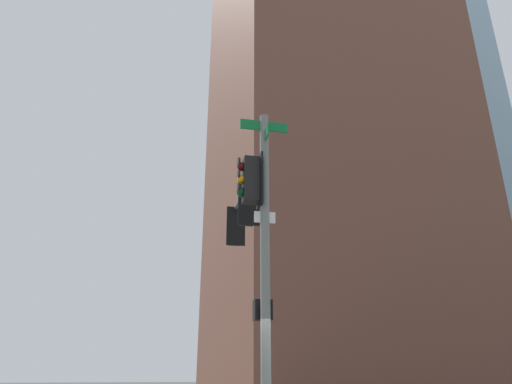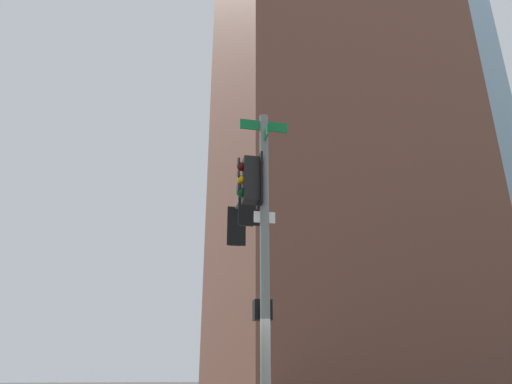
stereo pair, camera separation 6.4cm
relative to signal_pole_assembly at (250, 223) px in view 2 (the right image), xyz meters
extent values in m
cylinder|color=slate|center=(-1.34, 0.03, -1.36)|extent=(0.20, 0.20, 6.98)
cylinder|color=slate|center=(1.23, -0.14, 1.23)|extent=(5.14, 0.45, 0.12)
cylinder|color=slate|center=(-0.41, -0.03, 0.78)|extent=(1.04, 0.15, 0.75)
cube|color=#0F6B33|center=(-1.34, 0.03, 1.88)|extent=(0.10, 1.09, 0.24)
cube|color=#0F6B33|center=(-1.34, 0.03, 1.58)|extent=(0.81, 0.08, 0.24)
cube|color=white|center=(-1.34, 0.03, -0.28)|extent=(0.06, 0.45, 0.24)
cube|color=black|center=(0.64, -0.10, 0.67)|extent=(0.36, 0.36, 1.00)
cube|color=black|center=(0.45, -0.09, 0.67)|extent=(0.07, 0.55, 1.16)
sphere|color=#470A07|center=(0.84, -0.11, 0.97)|extent=(0.20, 0.20, 0.20)
cylinder|color=black|center=(0.90, -0.12, 1.06)|extent=(0.05, 0.23, 0.23)
sphere|color=#4C330A|center=(0.84, -0.11, 0.67)|extent=(0.20, 0.20, 0.20)
cylinder|color=black|center=(0.90, -0.12, 0.76)|extent=(0.05, 0.23, 0.23)
sphere|color=green|center=(0.84, -0.11, 0.37)|extent=(0.20, 0.20, 0.20)
cylinder|color=black|center=(0.90, -0.12, 0.46)|extent=(0.05, 0.23, 0.23)
cube|color=black|center=(2.61, -0.22, 0.67)|extent=(0.36, 0.36, 1.00)
cube|color=black|center=(2.42, -0.21, 0.67)|extent=(0.07, 0.55, 1.16)
sphere|color=#470A07|center=(2.81, -0.24, 0.97)|extent=(0.20, 0.20, 0.20)
cylinder|color=black|center=(2.88, -0.24, 1.06)|extent=(0.05, 0.23, 0.23)
sphere|color=#F29E0C|center=(2.81, -0.24, 0.67)|extent=(0.20, 0.20, 0.20)
cylinder|color=black|center=(2.88, -0.24, 0.76)|extent=(0.05, 0.23, 0.23)
sphere|color=#0A3819|center=(2.81, -0.24, 0.37)|extent=(0.20, 0.20, 0.20)
cylinder|color=black|center=(2.88, -0.24, 0.46)|extent=(0.05, 0.23, 0.23)
cube|color=black|center=(-1.32, 0.32, 0.53)|extent=(0.36, 0.36, 1.00)
cube|color=black|center=(-1.33, 0.13, 0.53)|extent=(0.55, 0.07, 1.16)
sphere|color=#470A07|center=(-1.31, 0.53, 0.83)|extent=(0.20, 0.20, 0.20)
cylinder|color=black|center=(-1.30, 0.59, 0.92)|extent=(0.23, 0.05, 0.23)
sphere|color=#F29E0C|center=(-1.31, 0.53, 0.53)|extent=(0.20, 0.20, 0.20)
cylinder|color=black|center=(-1.30, 0.59, 0.62)|extent=(0.23, 0.05, 0.23)
sphere|color=#0A3819|center=(-1.31, 0.53, 0.23)|extent=(0.20, 0.20, 0.20)
cylinder|color=black|center=(-1.30, 0.59, 0.32)|extent=(0.23, 0.05, 0.23)
cube|color=black|center=(-1.09, 0.01, -2.15)|extent=(0.27, 0.38, 0.40)
cube|color=#EA5914|center=(-0.96, 0.00, -2.15)|extent=(0.04, 0.25, 0.28)
cube|color=brown|center=(27.58, -14.75, 20.79)|extent=(21.31, 20.16, 51.28)
cube|color=brown|center=(32.57, -16.92, 13.48)|extent=(21.02, 16.56, 36.67)
cube|color=#8CB2C6|center=(44.88, -28.81, 30.19)|extent=(24.68, 31.42, 70.08)
camera|label=1|loc=(-10.21, 2.66, -3.34)|focal=32.72mm
camera|label=2|loc=(-10.22, 2.60, -3.34)|focal=32.72mm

